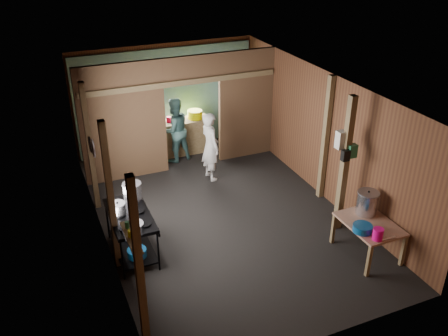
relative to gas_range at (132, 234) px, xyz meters
name	(u,v)px	position (x,y,z in m)	size (l,w,h in m)	color
floor	(220,213)	(1.88, 0.59, -0.40)	(4.50, 7.00, 0.00)	black
ceiling	(219,86)	(1.88, 0.59, 2.20)	(4.50, 7.00, 0.00)	#322F2B
wall_back	(165,97)	(1.88, 4.09, 0.90)	(4.50, 0.00, 2.60)	brown
wall_front	(326,265)	(1.88, -2.91, 0.90)	(4.50, 0.00, 2.60)	brown
wall_left	(97,176)	(-0.37, 0.59, 0.90)	(0.00, 7.00, 2.60)	brown
wall_right	(323,135)	(4.13, 0.59, 0.90)	(0.00, 7.00, 2.60)	brown
partition_left	(123,123)	(0.55, 2.79, 0.90)	(1.85, 0.10, 2.60)	brown
partition_right	(246,105)	(3.46, 2.79, 0.90)	(1.35, 0.10, 2.60)	brown
partition_header	(191,69)	(2.13, 2.79, 1.90)	(1.30, 0.10, 0.60)	brown
turquoise_panel	(166,99)	(1.88, 4.03, 0.85)	(4.40, 0.06, 2.50)	#63989B
back_counter	(185,136)	(2.18, 3.54, 0.02)	(1.20, 0.50, 0.85)	#826D4E
wall_clock	(175,73)	(2.13, 3.99, 1.50)	(0.20, 0.20, 0.03)	silver
post_left_a	(139,266)	(-0.30, -2.01, 0.90)	(0.10, 0.12, 2.60)	#826D4E
post_left_b	(111,198)	(-0.30, -0.21, 0.90)	(0.10, 0.12, 2.60)	#826D4E
post_left_c	(90,148)	(-0.30, 1.79, 0.90)	(0.10, 0.12, 2.60)	#826D4E
post_right	(325,139)	(4.06, 0.39, 0.90)	(0.10, 0.12, 2.60)	#826D4E
post_free	(344,166)	(3.73, -0.71, 0.90)	(0.12, 0.12, 2.60)	#826D4E
cross_beam	(181,82)	(1.88, 2.74, 1.65)	(4.40, 0.12, 0.12)	#826D4E
pan_lid_big	(93,148)	(-0.33, 0.99, 1.25)	(0.34, 0.34, 0.03)	gray
pan_lid_small	(90,144)	(-0.33, 1.39, 1.15)	(0.30, 0.30, 0.03)	black
wall_shelf	(131,237)	(-0.27, -1.51, 1.00)	(0.14, 0.80, 0.03)	#826D4E
jar_white	(135,244)	(-0.27, -1.76, 1.06)	(0.07, 0.07, 0.10)	silver
jar_yellow	(131,233)	(-0.27, -1.51, 1.06)	(0.08, 0.08, 0.10)	#C3C300
jar_green	(127,225)	(-0.27, -1.29, 1.06)	(0.06, 0.06, 0.10)	#216A43
bag_white	(343,140)	(3.68, -0.63, 1.38)	(0.22, 0.15, 0.32)	silver
bag_green	(352,151)	(3.80, -0.77, 1.20)	(0.16, 0.12, 0.24)	#216A43
bag_black	(346,155)	(3.66, -0.79, 1.15)	(0.14, 0.10, 0.20)	black
gas_range	(132,234)	(0.00, 0.00, 0.00)	(0.70, 1.36, 0.80)	black
prep_table	(367,238)	(3.71, -1.59, -0.09)	(0.78, 1.07, 0.63)	tan
stove_pot_large	(132,192)	(0.17, 0.44, 0.55)	(0.33, 0.33, 0.34)	silver
stove_pot_med	(118,209)	(-0.17, 0.07, 0.50)	(0.27, 0.27, 0.23)	silver
frying_pan	(135,225)	(0.00, -0.38, 0.43)	(0.29, 0.51, 0.07)	gray
blue_tub_front	(137,253)	(0.00, -0.32, -0.18)	(0.32, 0.32, 0.13)	#104C88
blue_tub_back	(128,232)	(0.00, 0.35, -0.18)	(0.31, 0.31, 0.13)	#104C88
stock_pot	(367,203)	(3.84, -1.31, 0.43)	(0.37, 0.37, 0.44)	silver
wash_basin	(362,228)	(3.44, -1.73, 0.29)	(0.32, 0.32, 0.12)	#104C88
pink_bucket	(378,234)	(3.52, -2.01, 0.33)	(0.17, 0.17, 0.20)	#ED0889
knife	(387,239)	(3.68, -2.07, 0.23)	(0.30, 0.04, 0.01)	silver
yellow_tub	(195,114)	(2.45, 3.54, 0.55)	(0.36, 0.36, 0.20)	#C3C300
red_cup	(169,120)	(1.78, 3.54, 0.52)	(0.12, 0.12, 0.14)	#AE001A
cook	(210,147)	(2.25, 2.02, 0.37)	(0.56, 0.37, 1.54)	silver
worker_back	(175,130)	(1.81, 3.19, 0.38)	(0.76, 0.59, 1.56)	#3E6868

